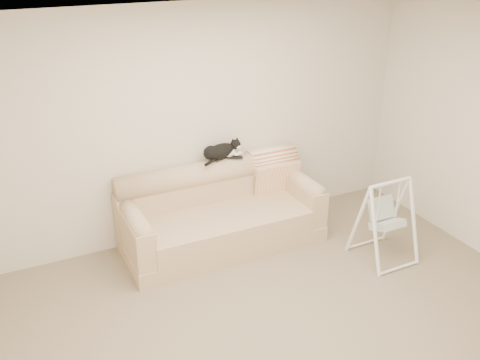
{
  "coord_description": "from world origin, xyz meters",
  "views": [
    {
      "loc": [
        -2.06,
        -3.21,
        3.21
      ],
      "look_at": [
        0.11,
        1.27,
        0.9
      ],
      "focal_mm": 40.0,
      "sensor_mm": 36.0,
      "label": 1
    }
  ],
  "objects_px": {
    "sofa": "(220,214)",
    "tuxedo_cat": "(221,151)",
    "baby_swing": "(385,220)",
    "remote_a": "(221,158)",
    "remote_b": "(235,157)"
  },
  "relations": [
    {
      "from": "tuxedo_cat",
      "to": "sofa",
      "type": "bearing_deg",
      "value": -118.95
    },
    {
      "from": "sofa",
      "to": "remote_b",
      "type": "distance_m",
      "value": 0.66
    },
    {
      "from": "remote_a",
      "to": "tuxedo_cat",
      "type": "height_order",
      "value": "tuxedo_cat"
    },
    {
      "from": "remote_a",
      "to": "tuxedo_cat",
      "type": "bearing_deg",
      "value": -107.5
    },
    {
      "from": "sofa",
      "to": "tuxedo_cat",
      "type": "bearing_deg",
      "value": 61.05
    },
    {
      "from": "baby_swing",
      "to": "remote_b",
      "type": "bearing_deg",
      "value": 132.73
    },
    {
      "from": "remote_a",
      "to": "remote_b",
      "type": "xyz_separation_m",
      "value": [
        0.15,
        -0.04,
        -0.0
      ]
    },
    {
      "from": "sofa",
      "to": "baby_swing",
      "type": "height_order",
      "value": "baby_swing"
    },
    {
      "from": "remote_b",
      "to": "baby_swing",
      "type": "bearing_deg",
      "value": -47.27
    },
    {
      "from": "remote_b",
      "to": "tuxedo_cat",
      "type": "xyz_separation_m",
      "value": [
        -0.16,
        0.04,
        0.09
      ]
    },
    {
      "from": "remote_a",
      "to": "remote_b",
      "type": "bearing_deg",
      "value": -15.78
    },
    {
      "from": "sofa",
      "to": "baby_swing",
      "type": "bearing_deg",
      "value": -35.97
    },
    {
      "from": "tuxedo_cat",
      "to": "baby_swing",
      "type": "relative_size",
      "value": 0.58
    },
    {
      "from": "baby_swing",
      "to": "sofa",
      "type": "bearing_deg",
      "value": 144.03
    },
    {
      "from": "remote_b",
      "to": "tuxedo_cat",
      "type": "relative_size",
      "value": 0.33
    }
  ]
}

